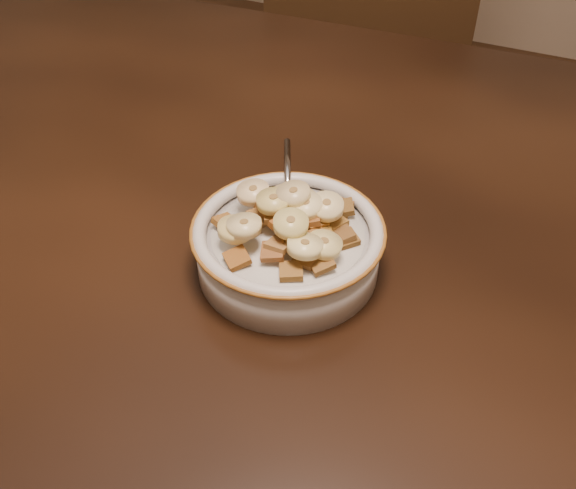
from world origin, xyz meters
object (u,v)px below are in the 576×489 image
at_px(spoon, 288,213).
at_px(table, 171,170).
at_px(cereal_bowl, 288,252).
at_px(chair, 330,107).

bearing_deg(spoon, table, -50.11).
relative_size(table, cereal_bowl, 8.18).
bearing_deg(spoon, cereal_bowl, 90.00).
xyz_separation_m(table, spoon, (0.20, -0.09, 0.07)).
xyz_separation_m(table, cereal_bowl, (0.21, -0.11, 0.04)).
distance_m(chair, cereal_bowl, 0.78).
distance_m(cereal_bowl, spoon, 0.04).
distance_m(table, cereal_bowl, 0.24).
distance_m(table, chair, 0.62).
bearing_deg(table, spoon, -27.08).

